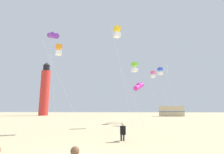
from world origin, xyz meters
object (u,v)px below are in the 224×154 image
object	(u,v)px
kite_box_lime	(135,67)
kite_box_gold	(117,32)
kite_box_blue	(160,71)
kite_box_rainbow	(153,74)
lighthouse_distant	(45,90)
kite_box_orange	(59,50)
kite_tube_violet	(53,35)
rv_van_tan	(171,111)
kite_tube_magenta	(139,86)
kite_flyer_standing	(123,131)
kite_diamond_white	(168,67)

from	to	relation	value
kite_box_lime	kite_box_gold	size ratio (longest dim) A/B	0.72
kite_box_gold	kite_box_blue	size ratio (longest dim) A/B	1.24
kite_box_rainbow	lighthouse_distant	xyz separation A→B (m)	(-30.18, 22.19, -0.07)
kite_box_blue	kite_box_orange	xyz separation A→B (m)	(-12.63, -9.98, 0.37)
kite_tube_violet	rv_van_tan	xyz separation A→B (m)	(22.05, 29.08, -10.18)
kite_box_lime	lighthouse_distant	distance (m)	41.38
kite_box_rainbow	lighthouse_distant	bearing A→B (deg)	143.67
kite_box_rainbow	kite_box_lime	size ratio (longest dim) A/B	1.13
kite_tube_violet	kite_box_rainbow	distance (m)	17.40
kite_tube_magenta	rv_van_tan	world-z (taller)	kite_tube_magenta
kite_flyer_standing	kite_diamond_white	size ratio (longest dim) A/B	0.14
kite_box_blue	kite_box_orange	distance (m)	16.10
kite_box_lime	kite_tube_magenta	bearing A→B (deg)	80.62
kite_box_rainbow	kite_box_blue	size ratio (longest dim) A/B	1.01
kite_box_orange	rv_van_tan	world-z (taller)	kite_box_orange
kite_tube_violet	kite_diamond_white	size ratio (longest dim) A/B	1.49
kite_box_rainbow	kite_tube_violet	bearing A→B (deg)	-147.12
kite_box_lime	kite_box_gold	xyz separation A→B (m)	(-1.92, -3.61, 2.91)
lighthouse_distant	kite_box_lime	bearing A→B (deg)	-50.20
kite_box_blue	lighthouse_distant	distance (m)	39.71
kite_box_blue	rv_van_tan	distance (m)	24.56
lighthouse_distant	rv_van_tan	xyz separation A→B (m)	(37.94, -2.34, -6.45)
kite_flyer_standing	kite_diamond_white	xyz separation A→B (m)	(6.13, 12.68, 7.11)
kite_box_rainbow	kite_box_blue	world-z (taller)	kite_box_rainbow
kite_box_gold	kite_box_blue	distance (m)	12.35
kite_box_gold	rv_van_tan	bearing A→B (deg)	67.97
kite_tube_violet	kite_box_blue	distance (m)	16.74
kite_diamond_white	kite_box_lime	size ratio (longest dim) A/B	1.10
kite_tube_magenta	kite_box_lime	size ratio (longest dim) A/B	0.80
kite_diamond_white	rv_van_tan	size ratio (longest dim) A/B	1.27
kite_box_lime	kite_box_blue	bearing A→B (deg)	57.18
kite_tube_magenta	lighthouse_distant	distance (m)	38.31
kite_box_gold	lighthouse_distant	xyz separation A→B (m)	(-24.57, 35.39, -2.01)
kite_box_rainbow	kite_diamond_white	size ratio (longest dim) A/B	1.03
kite_tube_magenta	lighthouse_distant	bearing A→B (deg)	135.62
kite_tube_violet	kite_box_rainbow	xyz separation A→B (m)	(14.29, 9.24, -3.66)
kite_tube_violet	kite_flyer_standing	bearing A→B (deg)	-45.60
kite_diamond_white	kite_flyer_standing	bearing A→B (deg)	-115.80
kite_box_rainbow	kite_diamond_white	bearing A→B (deg)	-79.57
kite_box_rainbow	rv_van_tan	world-z (taller)	kite_box_rainbow
kite_diamond_white	rv_van_tan	world-z (taller)	kite_diamond_white
kite_diamond_white	kite_box_lime	bearing A→B (deg)	-143.26
rv_van_tan	kite_box_rainbow	bearing A→B (deg)	-110.27
kite_tube_magenta	kite_box_lime	xyz separation A→B (m)	(-0.83, -5.05, 1.64)
kite_tube_magenta	lighthouse_distant	world-z (taller)	lighthouse_distant
kite_box_orange	lighthouse_distant	world-z (taller)	lighthouse_distant
kite_tube_magenta	kite_box_gold	bearing A→B (deg)	-107.62
kite_box_blue	kite_diamond_white	bearing A→B (deg)	-82.97
kite_box_rainbow	kite_box_orange	distance (m)	17.46
kite_tube_violet	rv_van_tan	world-z (taller)	kite_tube_violet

